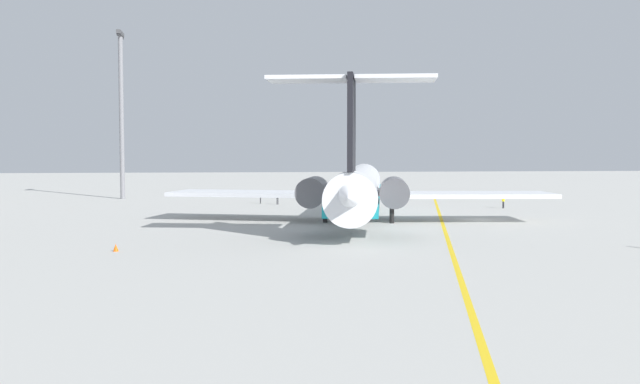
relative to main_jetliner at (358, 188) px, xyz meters
name	(u,v)px	position (x,y,z in m)	size (l,w,h in m)	color
ground	(479,220)	(1.50, -13.14, -3.56)	(353.61, 353.61, 0.00)	#ADADA8
main_jetliner	(358,188)	(0.00, 0.00, 0.00)	(44.45, 39.63, 13.05)	silver
ground_crew_near_nose	(503,199)	(15.90, -21.52, -2.42)	(0.29, 0.43, 1.79)	black
ground_crew_portside	(277,196)	(25.80, 6.50, -2.45)	(0.28, 0.44, 1.75)	black
ground_crew_starboard	(260,196)	(27.76, 8.72, -2.48)	(0.42, 0.27, 1.71)	black
safety_cone_nose	(116,248)	(-18.04, 20.92, -3.28)	(0.40, 0.40, 0.55)	#EA590F
taxiway_centreline	(442,220)	(1.23, -9.02, -3.55)	(107.57, 0.36, 0.01)	gold
light_mast	(121,108)	(40.26, 29.12, 10.25)	(4.00, 0.70, 25.19)	slate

